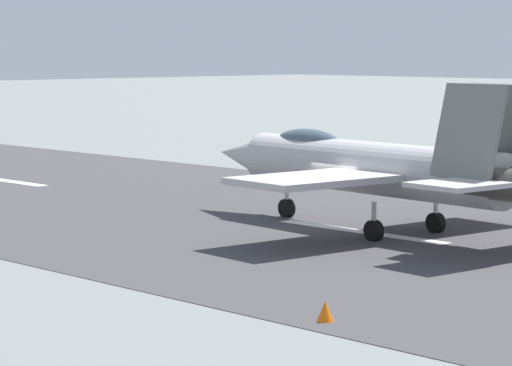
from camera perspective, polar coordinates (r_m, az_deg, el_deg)
The scene contains 5 objects.
ground_plane at distance 46.83m, azimuth 3.99°, elevation -2.15°, with size 400.00×400.00×0.00m, color slate.
runway_strip at distance 46.82m, azimuth 4.00°, elevation -2.14°, with size 240.00×26.00×0.02m.
fighter_jet at distance 46.20m, azimuth 5.27°, elevation 0.79°, with size 17.27×13.25×5.66m.
crew_person at distance 61.39m, azimuth 0.83°, elevation 0.63°, with size 0.62×0.46×1.64m.
marker_cone_near at distance 31.04m, azimuth 3.22°, elevation -5.94°, with size 0.44×0.44×0.55m, color orange.
Camera 1 is at (-31.35, 34.11, 6.82)m, focal length 86.52 mm.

